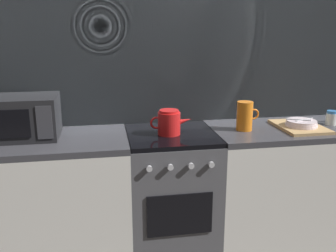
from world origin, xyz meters
The scene contains 10 objects.
ground_plane centered at (0.00, 0.00, 0.00)m, with size 8.00×8.00×0.00m, color #47423D.
back_wall centered at (0.00, 0.32, 1.20)m, with size 3.60×0.05×2.40m.
counter_left centered at (-0.90, 0.00, 0.45)m, with size 1.20×0.60×0.90m.
stove_unit centered at (0.00, 0.00, 0.45)m, with size 0.60×0.63×0.90m.
counter_right centered at (0.90, 0.00, 0.45)m, with size 1.20×0.60×0.90m.
microwave centered at (-0.97, 0.07, 1.04)m, with size 0.46×0.35×0.27m.
kettle centered at (-0.02, -0.03, 0.98)m, with size 0.28×0.15×0.17m.
pitcher centered at (0.51, -0.01, 1.00)m, with size 0.16×0.11×0.20m.
dish_pile centered at (0.92, -0.04, 0.92)m, with size 0.30×0.40×0.07m.
spice_jar centered at (1.19, 0.01, 0.95)m, with size 0.08×0.08×0.10m.
Camera 1 is at (-0.44, -2.36, 1.60)m, focal length 39.50 mm.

